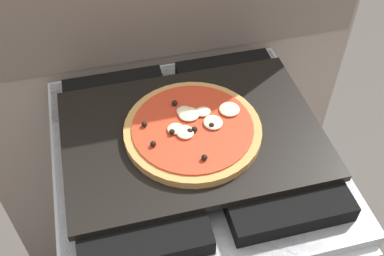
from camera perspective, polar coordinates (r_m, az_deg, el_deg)
kitchen_backsplash at (r=1.29m, az=-3.57°, el=6.26°), size 1.10×0.09×1.55m
stove at (r=1.34m, az=0.02°, el=-14.14°), size 0.60×0.64×0.90m
baking_tray at (r=0.97m, az=0.00°, el=-0.73°), size 0.54×0.38×0.02m
pizza_left at (r=0.95m, az=0.38°, el=-0.10°), size 0.29×0.29×0.03m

